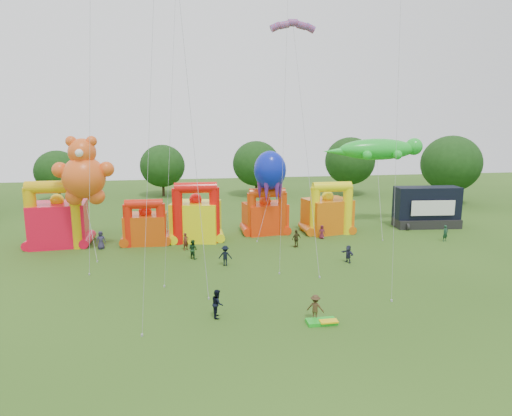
{
  "coord_description": "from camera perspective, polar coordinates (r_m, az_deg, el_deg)",
  "views": [
    {
      "loc": [
        -4.62,
        -23.37,
        13.47
      ],
      "look_at": [
        1.97,
        18.0,
        5.2
      ],
      "focal_mm": 32.0,
      "sensor_mm": 36.0,
      "label": 1
    }
  ],
  "objects": [
    {
      "name": "ground",
      "position": [
        27.37,
        1.95,
        -18.32
      ],
      "size": [
        160.0,
        160.0,
        0.0
      ],
      "primitive_type": "plane",
      "color": "#284914",
      "rests_on": "ground"
    },
    {
      "name": "tree_ring",
      "position": [
        25.28,
        -0.85,
        -5.41
      ],
      "size": [
        123.08,
        125.18,
        12.07
      ],
      "color": "#352314",
      "rests_on": "ground"
    },
    {
      "name": "bouncy_castle_0",
      "position": [
        53.01,
        -23.51,
        -1.47
      ],
      "size": [
        6.05,
        5.02,
        7.21
      ],
      "color": "red",
      "rests_on": "ground"
    },
    {
      "name": "bouncy_castle_1",
      "position": [
        51.02,
        -13.63,
        -2.19
      ],
      "size": [
        4.6,
        3.77,
        5.09
      ],
      "color": "#CF460B",
      "rests_on": "ground"
    },
    {
      "name": "bouncy_castle_2",
      "position": [
        51.23,
        -7.5,
        -1.24
      ],
      "size": [
        5.94,
        5.19,
        6.73
      ],
      "color": "#F6EF0C",
      "rests_on": "ground"
    },
    {
      "name": "bouncy_castle_3",
      "position": [
        54.09,
        1.18,
        -0.93
      ],
      "size": [
        5.28,
        4.53,
        5.59
      ],
      "color": "#F1340B",
      "rests_on": "ground"
    },
    {
      "name": "bouncy_castle_4",
      "position": [
        55.05,
        8.98,
        -0.59
      ],
      "size": [
        5.89,
        5.14,
        6.28
      ],
      "color": "orange",
      "rests_on": "ground"
    },
    {
      "name": "stage_trailer",
      "position": [
        61.03,
        20.57,
        0.05
      ],
      "size": [
        8.15,
        3.62,
        5.12
      ],
      "color": "black",
      "rests_on": "ground"
    },
    {
      "name": "teddy_bear_kite",
      "position": [
        48.36,
        -20.54,
        2.45
      ],
      "size": [
        5.97,
        6.12,
        11.87
      ],
      "color": "#EE571A",
      "rests_on": "ground"
    },
    {
      "name": "gecko_kite",
      "position": [
        57.62,
        15.09,
        3.51
      ],
      "size": [
        13.13,
        10.61,
        11.08
      ],
      "color": "green",
      "rests_on": "ground"
    },
    {
      "name": "octopus_kite",
      "position": [
        51.5,
        1.54,
        2.88
      ],
      "size": [
        3.76,
        4.13,
        9.99
      ],
      "color": "#0C1CB4",
      "rests_on": "ground"
    },
    {
      "name": "parafoil_kites",
      "position": [
        38.45,
        -8.1,
        10.72
      ],
      "size": [
        22.32,
        13.47,
        28.12
      ],
      "color": "red",
      "rests_on": "ground"
    },
    {
      "name": "diamond_kites",
      "position": [
        36.29,
        0.07,
        14.56
      ],
      "size": [
        20.58,
        16.68,
        35.56
      ],
      "color": "red",
      "rests_on": "ground"
    },
    {
      "name": "folded_kite_bundle",
      "position": [
        31.64,
        8.3,
        -13.88
      ],
      "size": [
        2.01,
        1.11,
        0.31
      ],
      "color": "green",
      "rests_on": "ground"
    },
    {
      "name": "spectator_0",
      "position": [
        50.37,
        -18.83,
        -3.82
      ],
      "size": [
        1.08,
        0.87,
        1.93
      ],
      "primitive_type": "imported",
      "rotation": [
        0.0,
        0.0,
        0.31
      ],
      "color": "#2C2945",
      "rests_on": "ground"
    },
    {
      "name": "spectator_1",
      "position": [
        47.95,
        -8.78,
        -4.16
      ],
      "size": [
        0.79,
        0.72,
        1.8
      ],
      "primitive_type": "imported",
      "rotation": [
        0.0,
        0.0,
        0.58
      ],
      "color": "#532317",
      "rests_on": "ground"
    },
    {
      "name": "spectator_2",
      "position": [
        44.96,
        -7.89,
        -5.13
      ],
      "size": [
        1.15,
        1.15,
        1.88
      ],
      "primitive_type": "imported",
      "rotation": [
        0.0,
        0.0,
        2.37
      ],
      "color": "#163719",
      "rests_on": "ground"
    },
    {
      "name": "spectator_3",
      "position": [
        42.56,
        -3.87,
        -5.96
      ],
      "size": [
        1.34,
        0.91,
        1.91
      ],
      "primitive_type": "imported",
      "rotation": [
        0.0,
        0.0,
        2.97
      ],
      "color": "black",
      "rests_on": "ground"
    },
    {
      "name": "spectator_4",
      "position": [
        48.54,
        5.06,
        -3.83
      ],
      "size": [
        1.2,
        0.88,
        1.89
      ],
      "primitive_type": "imported",
      "rotation": [
        0.0,
        0.0,
        3.58
      ],
      "color": "#383116",
      "rests_on": "ground"
    },
    {
      "name": "spectator_5",
      "position": [
        44.24,
        11.44,
        -5.65
      ],
      "size": [
        1.1,
        1.63,
        1.69
      ],
      "primitive_type": "imported",
      "rotation": [
        0.0,
        0.0,
        5.14
      ],
      "color": "#25273F",
      "rests_on": "ground"
    },
    {
      "name": "spectator_6",
      "position": [
        52.29,
        8.24,
        -2.99
      ],
      "size": [
        0.83,
        0.6,
        1.57
      ],
      "primitive_type": "imported",
      "rotation": [
        0.0,
        0.0,
        6.14
      ],
      "color": "#5A1929",
      "rests_on": "ground"
    },
    {
      "name": "spectator_7",
      "position": [
        54.89,
        22.59,
        -2.93
      ],
      "size": [
        0.76,
        0.59,
        1.83
      ],
      "primitive_type": "imported",
      "rotation": [
        0.0,
        0.0,
        0.25
      ],
      "color": "#173B27",
      "rests_on": "ground"
    },
    {
      "name": "spectator_8",
      "position": [
        32.05,
        -4.84,
        -11.8
      ],
      "size": [
        0.79,
        0.99,
        1.98
      ],
      "primitive_type": "imported",
      "rotation": [
        0.0,
        0.0,
        1.53
      ],
      "color": "black",
      "rests_on": "ground"
    },
    {
      "name": "spectator_9",
      "position": [
        31.77,
        7.42,
        -12.24
      ],
      "size": [
        1.34,
        1.12,
        1.81
      ],
      "primitive_type": "imported",
      "rotation": [
        0.0,
        0.0,
        2.68
      ],
      "color": "#412F1A",
      "rests_on": "ground"
    }
  ]
}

